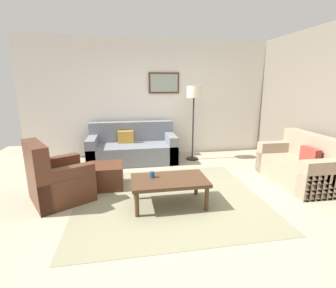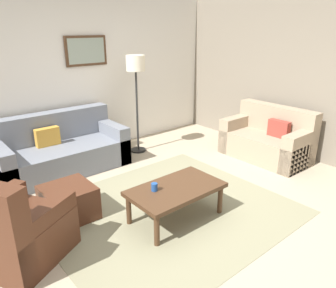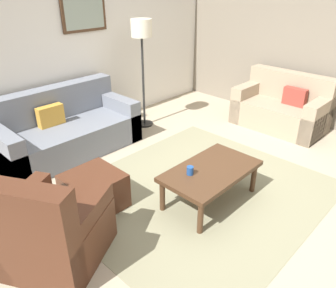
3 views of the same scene
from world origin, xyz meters
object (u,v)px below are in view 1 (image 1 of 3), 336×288
object	(u,v)px
lamp_standing	(194,100)
armchair_leather	(56,182)
cup	(152,175)
ottoman	(107,176)
coffee_table	(169,182)
framed_artwork	(164,83)
couch_main	(133,148)
couch_loveseat	(302,166)

from	to	relation	value
lamp_standing	armchair_leather	bearing A→B (deg)	-147.46
cup	lamp_standing	xyz separation A→B (m)	(1.18, 2.01, 0.95)
ottoman	coffee_table	xyz separation A→B (m)	(0.96, -0.83, 0.16)
framed_artwork	armchair_leather	bearing A→B (deg)	-131.91
coffee_table	framed_artwork	xyz separation A→B (m)	(0.36, 2.71, 1.41)
armchair_leather	ottoman	size ratio (longest dim) A/B	1.94
couch_main	framed_artwork	distance (m)	1.74
couch_main	lamp_standing	size ratio (longest dim) A/B	1.14
couch_loveseat	ottoman	xyz separation A→B (m)	(-3.47, 0.42, -0.10)
couch_main	couch_loveseat	xyz separation A→B (m)	(2.97, -1.86, 0.01)
couch_main	lamp_standing	xyz separation A→B (m)	(1.40, -0.17, 1.11)
framed_artwork	cup	bearing A→B (deg)	-102.93
couch_main	lamp_standing	bearing A→B (deg)	-6.98
ottoman	cup	bearing A→B (deg)	-45.76
cup	framed_artwork	bearing A→B (deg)	77.07
couch_main	ottoman	bearing A→B (deg)	-108.98
armchair_leather	cup	world-z (taller)	armchair_leather
couch_loveseat	couch_main	bearing A→B (deg)	147.94
coffee_table	lamp_standing	size ratio (longest dim) A/B	0.64
couch_main	couch_loveseat	bearing A→B (deg)	-32.06
coffee_table	lamp_standing	world-z (taller)	lamp_standing
couch_main	armchair_leather	xyz separation A→B (m)	(-1.22, -1.84, 0.01)
couch_main	cup	distance (m)	2.20
couch_loveseat	armchair_leather	xyz separation A→B (m)	(-4.19, 0.02, 0.00)
couch_main	framed_artwork	size ratio (longest dim) A/B	2.65
lamp_standing	cup	bearing A→B (deg)	-120.41
armchair_leather	lamp_standing	size ratio (longest dim) A/B	0.64
lamp_standing	framed_artwork	distance (m)	0.91
lamp_standing	framed_artwork	size ratio (longest dim) A/B	2.31
ottoman	lamp_standing	xyz separation A→B (m)	(1.90, 1.27, 1.21)
couch_loveseat	framed_artwork	size ratio (longest dim) A/B	1.93
lamp_standing	framed_artwork	bearing A→B (deg)	133.90
cup	framed_artwork	size ratio (longest dim) A/B	0.12
couch_loveseat	cup	distance (m)	2.77
couch_main	framed_artwork	world-z (taller)	framed_artwork
couch_loveseat	coffee_table	distance (m)	2.54
couch_main	coffee_table	distance (m)	2.32
couch_loveseat	cup	bearing A→B (deg)	-173.39
armchair_leather	ottoman	bearing A→B (deg)	28.98
couch_main	framed_artwork	bearing A→B (deg)	27.69
couch_main	ottoman	size ratio (longest dim) A/B	3.50
ottoman	framed_artwork	size ratio (longest dim) A/B	0.76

